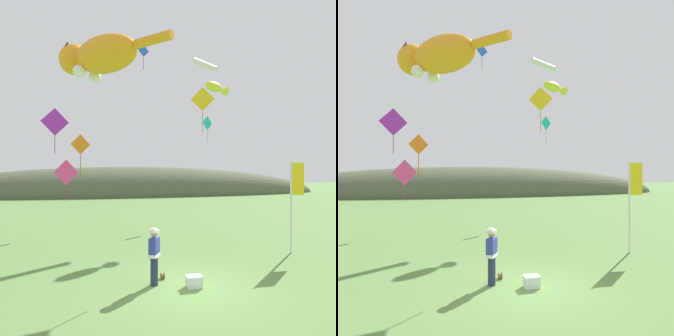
% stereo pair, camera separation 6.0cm
% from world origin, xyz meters
% --- Properties ---
extents(ground_plane, '(120.00, 120.00, 0.00)m').
position_xyz_m(ground_plane, '(0.00, 0.00, 0.00)').
color(ground_plane, '#5B8442').
extents(distant_hill_ridge, '(56.24, 10.98, 7.70)m').
position_xyz_m(distant_hill_ridge, '(0.00, 33.09, 0.00)').
color(distant_hill_ridge, '#4C563D').
rests_on(distant_hill_ridge, ground).
extents(festival_attendant, '(0.43, 0.49, 1.77)m').
position_xyz_m(festival_attendant, '(-1.11, 0.48, 0.95)').
color(festival_attendant, '#232D47').
rests_on(festival_attendant, ground).
extents(kite_spool, '(0.13, 0.21, 0.21)m').
position_xyz_m(kite_spool, '(-0.76, 0.96, 0.11)').
color(kite_spool, olive).
rests_on(kite_spool, ground).
extents(picnic_cooler, '(0.50, 0.34, 0.36)m').
position_xyz_m(picnic_cooler, '(0.07, 0.08, 0.18)').
color(picnic_cooler, white).
rests_on(picnic_cooler, ground).
extents(festival_banner_pole, '(0.66, 0.08, 3.95)m').
position_xyz_m(festival_banner_pole, '(5.37, 2.92, 2.58)').
color(festival_banner_pole, silver).
rests_on(festival_banner_pole, ground).
extents(kite_giant_cat, '(6.18, 5.81, 2.38)m').
position_xyz_m(kite_giant_cat, '(-3.14, 8.80, 10.06)').
color(kite_giant_cat, orange).
extents(kite_fish_windsock, '(2.13, 1.81, 0.68)m').
position_xyz_m(kite_fish_windsock, '(4.12, 9.31, 8.79)').
color(kite_fish_windsock, yellow).
extents(kite_tube_streamer, '(2.39, 1.80, 0.44)m').
position_xyz_m(kite_tube_streamer, '(4.11, 11.48, 10.98)').
color(kite_tube_streamer, white).
extents(kite_diamond_blue, '(0.82, 0.39, 1.80)m').
position_xyz_m(kite_diamond_blue, '(-0.23, 11.86, 11.78)').
color(kite_diamond_blue, blue).
extents(kite_diamond_orange, '(0.78, 0.44, 1.78)m').
position_xyz_m(kite_diamond_orange, '(-3.73, 4.53, 4.65)').
color(kite_diamond_orange, orange).
extents(kite_diamond_pink, '(1.27, 0.79, 2.38)m').
position_xyz_m(kite_diamond_pink, '(-4.95, 9.06, 3.40)').
color(kite_diamond_pink, '#E53F8C').
extents(kite_diamond_teal, '(0.93, 0.58, 1.98)m').
position_xyz_m(kite_diamond_teal, '(4.66, 12.69, 7.02)').
color(kite_diamond_teal, '#19BFBF').
extents(kite_diamond_violet, '(1.31, 0.55, 2.31)m').
position_xyz_m(kite_diamond_violet, '(-5.26, 7.31, 6.01)').
color(kite_diamond_violet, purple).
extents(kite_diamond_gold, '(0.96, 0.38, 1.92)m').
position_xyz_m(kite_diamond_gold, '(1.37, 3.38, 6.56)').
color(kite_diamond_gold, yellow).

